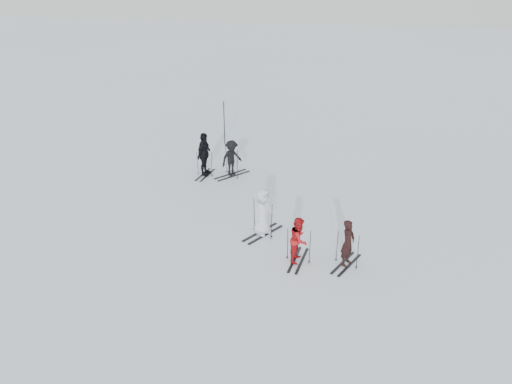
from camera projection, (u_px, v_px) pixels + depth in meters
ground at (250, 229)px, 17.71m from camera, size 120.00×120.00×0.00m
skier_near_dark at (348, 243)px, 15.36m from camera, size 0.56×0.66×1.52m
skier_red at (299, 240)px, 15.56m from camera, size 0.65×0.79×1.50m
skier_grey at (263, 212)px, 17.05m from camera, size 0.88×0.98×1.68m
skier_uphill_left at (204, 155)px, 21.70m from camera, size 0.62×1.18×1.92m
skier_uphill_far at (232, 159)px, 21.74m from camera, size 1.10×1.17×1.59m
skis_near_dark at (347, 249)px, 15.44m from camera, size 1.78×1.40×1.15m
skis_red at (299, 245)px, 15.63m from camera, size 1.70×1.03×1.17m
skis_grey at (263, 217)px, 17.13m from camera, size 2.04×1.75×1.32m
skis_uphill_left at (205, 163)px, 21.87m from camera, size 1.63×1.01×1.12m
skis_uphill_far at (232, 161)px, 21.80m from camera, size 2.00×1.87×1.31m
piste_marker at (224, 123)px, 25.34m from camera, size 0.06×0.06×2.22m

